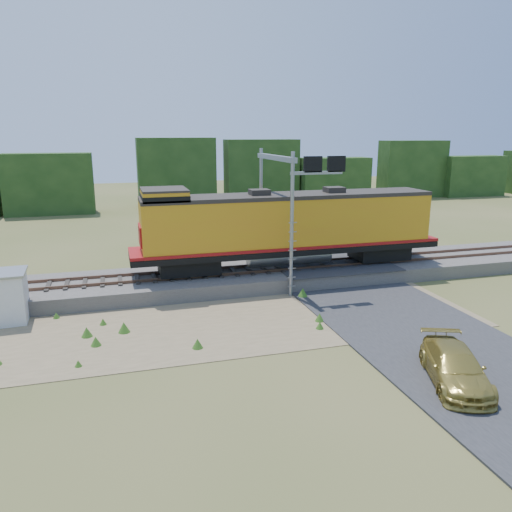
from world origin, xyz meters
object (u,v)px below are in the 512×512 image
object	(u,v)px
signal_gantry	(286,186)
car	(455,367)
shed	(5,297)
locomotive	(285,226)

from	to	relation	value
signal_gantry	car	xyz separation A→B (m)	(1.81, -12.77, -5.05)
shed	signal_gantry	distance (m)	15.13
locomotive	car	xyz separation A→B (m)	(1.58, -13.45, -2.65)
shed	car	world-z (taller)	shed
signal_gantry	car	distance (m)	13.85
locomotive	signal_gantry	size ratio (longest dim) A/B	2.39
locomotive	shed	size ratio (longest dim) A/B	7.59
signal_gantry	locomotive	bearing A→B (deg)	71.39
shed	signal_gantry	bearing A→B (deg)	5.57
signal_gantry	car	size ratio (longest dim) A/B	1.77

